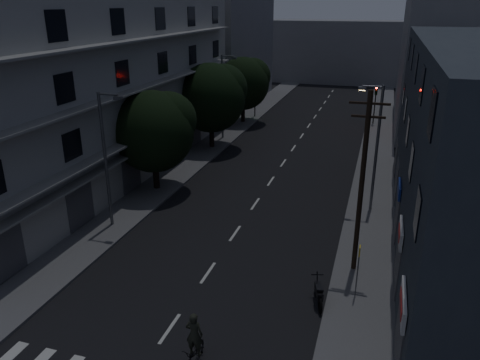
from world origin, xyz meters
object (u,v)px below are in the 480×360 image
Objects in this scene: bus_stop_sign at (359,262)px; cyclist at (195,348)px; utility_pole at (362,181)px; motorcycle at (319,294)px.

bus_stop_sign is 1.11× the size of cyclist.
utility_pole is 3.95× the size of cyclist.
utility_pole is 10.72m from cyclist.
utility_pole reaches higher than bus_stop_sign.
motorcycle is 6.46m from cyclist.
utility_pole reaches higher than motorcycle.
utility_pole is 3.81m from bus_stop_sign.
bus_stop_sign is 8.23m from cyclist.
utility_pole is 5.62m from motorcycle.
cyclist is (-3.86, -5.18, 0.27)m from motorcycle.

